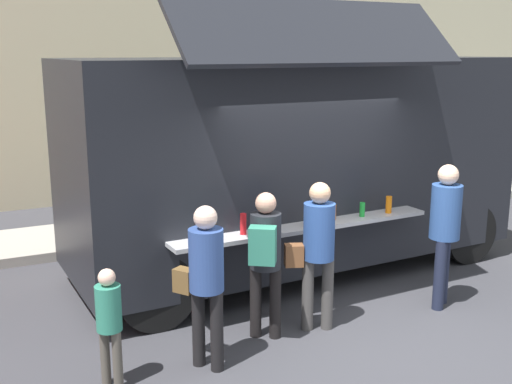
% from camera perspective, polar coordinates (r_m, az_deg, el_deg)
% --- Properties ---
extents(ground_plane, '(60.00, 60.00, 0.00)m').
position_cam_1_polar(ground_plane, '(7.25, 9.39, -12.55)').
color(ground_plane, '#38383D').
extents(food_truck_main, '(6.32, 3.23, 3.66)m').
position_cam_1_polar(food_truck_main, '(8.66, 3.70, 3.17)').
color(food_truck_main, black).
rests_on(food_truck_main, ground).
extents(trash_bin, '(0.60, 0.60, 0.85)m').
position_cam_1_polar(trash_bin, '(13.17, 14.72, 0.79)').
color(trash_bin, '#2C5B36').
rests_on(trash_bin, ground).
extents(customer_front_ordering, '(0.55, 0.37, 1.70)m').
position_cam_1_polar(customer_front_ordering, '(6.90, 5.65, -4.76)').
color(customer_front_ordering, '#484543').
rests_on(customer_front_ordering, ground).
extents(customer_mid_with_backpack, '(0.47, 0.53, 1.64)m').
position_cam_1_polar(customer_mid_with_backpack, '(6.64, 0.84, -5.47)').
color(customer_mid_with_backpack, black).
rests_on(customer_mid_with_backpack, ground).
extents(customer_rear_waiting, '(0.43, 0.51, 1.66)m').
position_cam_1_polar(customer_rear_waiting, '(6.07, -4.68, -7.47)').
color(customer_rear_waiting, black).
rests_on(customer_rear_waiting, ground).
extents(customer_extra_browsing, '(0.36, 0.36, 1.78)m').
position_cam_1_polar(customer_extra_browsing, '(7.81, 16.96, -2.75)').
color(customer_extra_browsing, '#1D2338').
rests_on(customer_extra_browsing, ground).
extents(child_near_queue, '(0.24, 0.24, 1.17)m').
position_cam_1_polar(child_near_queue, '(5.97, -13.34, -11.13)').
color(child_near_queue, '#504A41').
rests_on(child_near_queue, ground).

